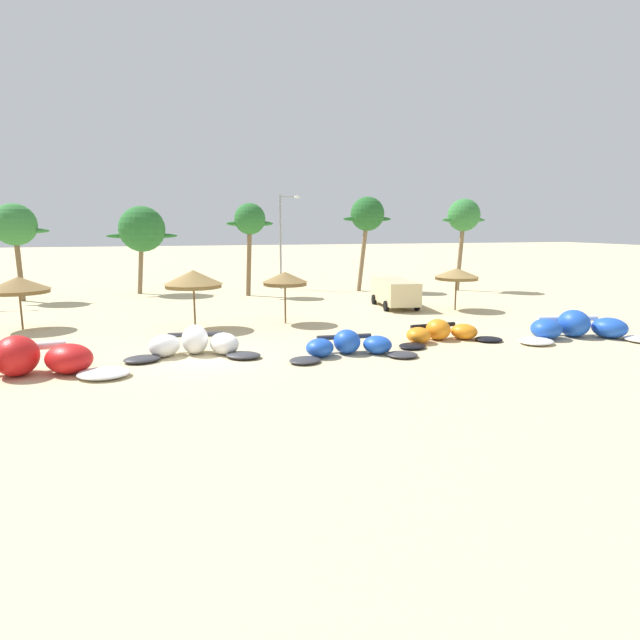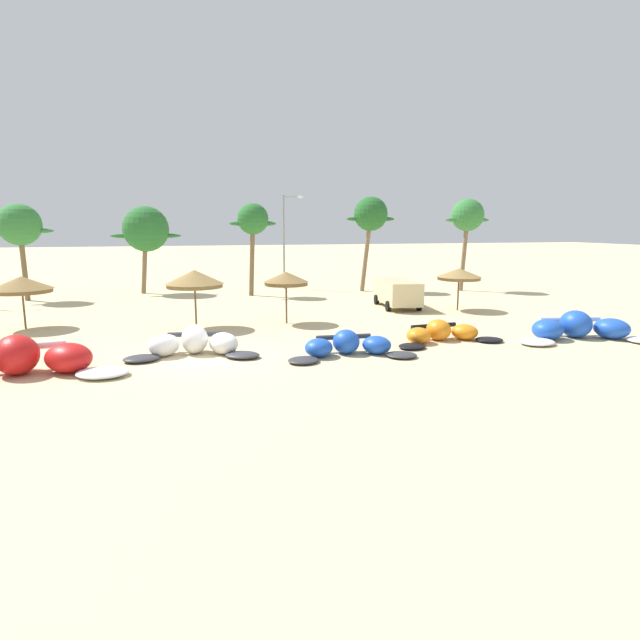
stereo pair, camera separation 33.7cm
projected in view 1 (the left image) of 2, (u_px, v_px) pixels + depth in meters
The scene contains 17 objects.
ground_plane at pixel (210, 358), 22.14m from camera, with size 260.00×260.00×0.00m, color beige.
kite_far_left at pixel (16, 363), 19.08m from camera, with size 7.92×4.22×1.49m.
kite_left at pixel (195, 344), 22.51m from camera, with size 5.78×3.02×1.25m.
kite_left_of_center at pixel (349, 346), 22.58m from camera, with size 5.78×2.74×1.04m.
kite_center at pixel (442, 333), 25.35m from camera, with size 5.74×2.78×1.00m.
kite_right_of_center at pixel (578, 328), 25.95m from camera, with size 7.23×4.08×1.34m.
beach_umbrella_near_van at pixel (18, 285), 27.78m from camera, with size 3.12×3.12×2.82m.
beach_umbrella_middle at pixel (193, 279), 28.01m from camera, with size 3.09×3.09×3.14m.
beach_umbrella_near_palms at pixel (285, 279), 29.56m from camera, with size 2.54×2.54×2.92m.
beach_umbrella_outermost at pixel (457, 274), 34.33m from camera, with size 2.88×2.88×2.74m.
parked_van at pixel (395, 291), 35.86m from camera, with size 2.79×5.28×1.84m.
palm_left at pixel (15, 226), 37.92m from camera, with size 4.51×3.01×7.04m.
palm_left_of_gap at pixel (142, 230), 42.35m from camera, with size 5.45×3.63×7.01m.
palm_center_left at pixel (250, 221), 40.96m from camera, with size 3.62×2.41×7.18m.
palm_center_right at pixel (367, 215), 44.11m from camera, with size 4.23×2.82×7.83m.
palm_right_of_gap at pixel (464, 217), 44.40m from camera, with size 4.04×2.69×7.67m.
lamppost_west_center at pixel (282, 236), 45.86m from camera, with size 1.87×0.24×8.04m.
Camera 1 is at (-1.60, -21.95, 5.43)m, focal length 29.79 mm.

